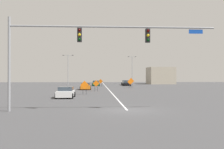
{
  "coord_description": "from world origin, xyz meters",
  "views": [
    {
      "loc": [
        -2.35,
        -19.62,
        2.63
      ],
      "look_at": [
        0.49,
        27.56,
        2.9
      ],
      "focal_mm": 41.39,
      "sensor_mm": 36.0,
      "label": 1
    }
  ],
  "objects_px": {
    "construction_sign_right_shoulder": "(85,86)",
    "construction_sign_left_lane": "(96,84)",
    "street_lamp_far_right": "(68,67)",
    "car_green_near": "(96,83)",
    "street_lamp_near_left": "(132,68)",
    "construction_sign_left_shoulder": "(131,81)",
    "car_black_approaching": "(126,84)",
    "car_silver_far": "(125,83)",
    "car_orange_distant": "(85,86)",
    "construction_sign_median_far": "(130,82)",
    "traffic_signal_assembly": "(82,41)",
    "car_white_mid": "(66,93)",
    "construction_sign_median_near": "(101,82)"
  },
  "relations": [
    {
      "from": "car_orange_distant",
      "to": "construction_sign_right_shoulder",
      "type": "bearing_deg",
      "value": -88.0
    },
    {
      "from": "traffic_signal_assembly",
      "to": "car_green_near",
      "type": "height_order",
      "value": "traffic_signal_assembly"
    },
    {
      "from": "car_silver_far",
      "to": "car_black_approaching",
      "type": "distance_m",
      "value": 8.19
    },
    {
      "from": "street_lamp_near_left",
      "to": "construction_sign_right_shoulder",
      "type": "xyz_separation_m",
      "value": [
        -13.73,
        -50.09,
        -4.13
      ]
    },
    {
      "from": "construction_sign_median_near",
      "to": "street_lamp_near_left",
      "type": "bearing_deg",
      "value": 65.52
    },
    {
      "from": "street_lamp_far_right",
      "to": "construction_sign_left_lane",
      "type": "height_order",
      "value": "street_lamp_far_right"
    },
    {
      "from": "street_lamp_near_left",
      "to": "traffic_signal_assembly",
      "type": "bearing_deg",
      "value": -101.07
    },
    {
      "from": "construction_sign_left_shoulder",
      "to": "car_silver_far",
      "type": "distance_m",
      "value": 19.37
    },
    {
      "from": "street_lamp_near_left",
      "to": "car_black_approaching",
      "type": "xyz_separation_m",
      "value": [
        -4.05,
        -17.85,
        -4.8
      ]
    },
    {
      "from": "traffic_signal_assembly",
      "to": "car_orange_distant",
      "type": "distance_m",
      "value": 30.87
    },
    {
      "from": "car_silver_far",
      "to": "car_black_approaching",
      "type": "height_order",
      "value": "car_silver_far"
    },
    {
      "from": "street_lamp_near_left",
      "to": "construction_sign_left_shoulder",
      "type": "bearing_deg",
      "value": -98.37
    },
    {
      "from": "street_lamp_far_right",
      "to": "construction_sign_left_shoulder",
      "type": "height_order",
      "value": "street_lamp_far_right"
    },
    {
      "from": "construction_sign_median_far",
      "to": "car_silver_far",
      "type": "height_order",
      "value": "construction_sign_median_far"
    },
    {
      "from": "street_lamp_far_right",
      "to": "car_black_approaching",
      "type": "bearing_deg",
      "value": -13.36
    },
    {
      "from": "construction_sign_left_shoulder",
      "to": "construction_sign_median_far",
      "type": "xyz_separation_m",
      "value": [
        -0.55,
        -2.45,
        -0.14
      ]
    },
    {
      "from": "street_lamp_far_right",
      "to": "construction_sign_left_shoulder",
      "type": "bearing_deg",
      "value": -43.56
    },
    {
      "from": "street_lamp_near_left",
      "to": "construction_sign_left_shoulder",
      "type": "height_order",
      "value": "street_lamp_near_left"
    },
    {
      "from": "street_lamp_near_left",
      "to": "car_black_approaching",
      "type": "height_order",
      "value": "street_lamp_near_left"
    },
    {
      "from": "street_lamp_near_left",
      "to": "car_silver_far",
      "type": "xyz_separation_m",
      "value": [
        -3.41,
        -9.69,
        -4.77
      ]
    },
    {
      "from": "car_white_mid",
      "to": "street_lamp_far_right",
      "type": "bearing_deg",
      "value": 95.86
    },
    {
      "from": "construction_sign_left_lane",
      "to": "car_green_near",
      "type": "bearing_deg",
      "value": 90.3
    },
    {
      "from": "street_lamp_near_left",
      "to": "car_white_mid",
      "type": "height_order",
      "value": "street_lamp_near_left"
    },
    {
      "from": "street_lamp_near_left",
      "to": "car_green_near",
      "type": "xyz_separation_m",
      "value": [
        -12.25,
        -17.19,
        -4.73
      ]
    },
    {
      "from": "street_lamp_near_left",
      "to": "construction_sign_left_lane",
      "type": "height_order",
      "value": "street_lamp_near_left"
    },
    {
      "from": "car_silver_far",
      "to": "car_black_approaching",
      "type": "bearing_deg",
      "value": -94.49
    },
    {
      "from": "street_lamp_far_right",
      "to": "construction_sign_left_shoulder",
      "type": "distance_m",
      "value": 22.0
    },
    {
      "from": "street_lamp_near_left",
      "to": "construction_sign_left_shoulder",
      "type": "relative_size",
      "value": 4.23
    },
    {
      "from": "construction_sign_left_lane",
      "to": "car_white_mid",
      "type": "distance_m",
      "value": 13.38
    },
    {
      "from": "car_silver_far",
      "to": "car_orange_distant",
      "type": "relative_size",
      "value": 0.96
    },
    {
      "from": "street_lamp_far_right",
      "to": "car_white_mid",
      "type": "distance_m",
      "value": 41.61
    },
    {
      "from": "construction_sign_median_near",
      "to": "construction_sign_median_far",
      "type": "height_order",
      "value": "construction_sign_median_far"
    },
    {
      "from": "construction_sign_median_near",
      "to": "construction_sign_left_shoulder",
      "type": "xyz_separation_m",
      "value": [
        6.78,
        -4.74,
        0.18
      ]
    },
    {
      "from": "car_orange_distant",
      "to": "street_lamp_far_right",
      "type": "bearing_deg",
      "value": 104.42
    },
    {
      "from": "construction_sign_left_lane",
      "to": "traffic_signal_assembly",
      "type": "bearing_deg",
      "value": -92.35
    },
    {
      "from": "street_lamp_far_right",
      "to": "car_green_near",
      "type": "bearing_deg",
      "value": -22.0
    },
    {
      "from": "car_black_approaching",
      "to": "car_orange_distant",
      "type": "bearing_deg",
      "value": -118.46
    },
    {
      "from": "car_silver_far",
      "to": "car_white_mid",
      "type": "height_order",
      "value": "car_silver_far"
    },
    {
      "from": "construction_sign_right_shoulder",
      "to": "construction_sign_left_lane",
      "type": "xyz_separation_m",
      "value": [
        1.62,
        7.72,
        -0.03
      ]
    },
    {
      "from": "construction_sign_right_shoulder",
      "to": "car_silver_far",
      "type": "relative_size",
      "value": 0.45
    },
    {
      "from": "street_lamp_near_left",
      "to": "street_lamp_far_right",
      "type": "xyz_separation_m",
      "value": [
        -19.99,
        -14.06,
        -0.38
      ]
    },
    {
      "from": "car_silver_far",
      "to": "car_white_mid",
      "type": "distance_m",
      "value": 47.18
    },
    {
      "from": "car_silver_far",
      "to": "car_orange_distant",
      "type": "distance_m",
      "value": 28.98
    },
    {
      "from": "construction_sign_left_shoulder",
      "to": "construction_sign_median_far",
      "type": "distance_m",
      "value": 2.52
    },
    {
      "from": "car_white_mid",
      "to": "car_black_approaching",
      "type": "xyz_separation_m",
      "value": [
        11.72,
        37.38,
        -0.04
      ]
    },
    {
      "from": "construction_sign_left_shoulder",
      "to": "car_white_mid",
      "type": "xyz_separation_m",
      "value": [
        -11.5,
        -26.21,
        -0.78
      ]
    },
    {
      "from": "construction_sign_median_near",
      "to": "car_silver_far",
      "type": "relative_size",
      "value": 0.44
    },
    {
      "from": "construction_sign_left_shoulder",
      "to": "car_black_approaching",
      "type": "height_order",
      "value": "construction_sign_left_shoulder"
    },
    {
      "from": "construction_sign_median_far",
      "to": "car_orange_distant",
      "type": "xyz_separation_m",
      "value": [
        -9.38,
        -5.11,
        -0.66
      ]
    },
    {
      "from": "car_orange_distant",
      "to": "traffic_signal_assembly",
      "type": "bearing_deg",
      "value": -87.97
    }
  ]
}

